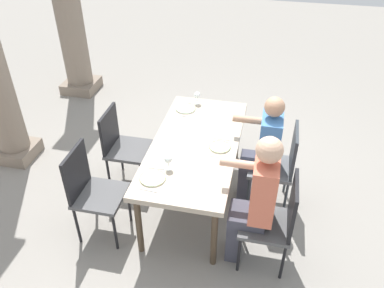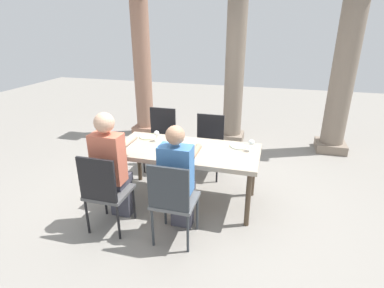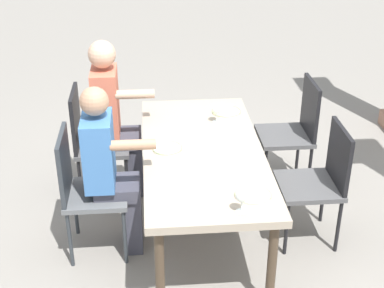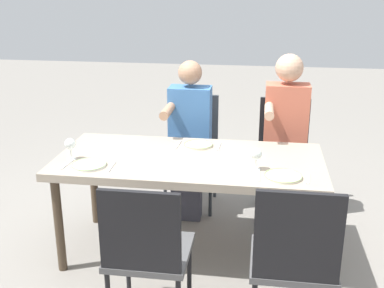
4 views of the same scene
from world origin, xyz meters
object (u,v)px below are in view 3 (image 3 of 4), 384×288
at_px(chair_west_south, 92,137).
at_px(wine_glass_0, 217,110).
at_px(chair_west_north, 295,127).
at_px(chair_mid_north, 321,177).
at_px(diner_man_white, 110,168).
at_px(plate_2, 253,195).
at_px(chair_mid_south, 84,185).
at_px(plate_0, 226,112).
at_px(plate_1, 167,148).
at_px(diner_woman_green, 114,115).
at_px(dining_table, 203,158).
at_px(wine_glass_2, 242,197).

distance_m(chair_west_south, wine_glass_0, 1.07).
xyz_separation_m(chair_west_north, chair_mid_north, (0.77, -0.00, -0.03)).
distance_m(diner_man_white, plate_2, 1.04).
relative_size(diner_man_white, plate_2, 5.63).
distance_m(wine_glass_0, plate_2, 1.08).
bearing_deg(diner_man_white, plate_2, 60.22).
xyz_separation_m(wine_glass_0, plate_2, (1.08, 0.09, -0.09)).
bearing_deg(chair_mid_south, plate_0, 123.29).
xyz_separation_m(chair_mid_south, diner_man_white, (0.00, 0.19, 0.14)).
bearing_deg(plate_1, diner_woman_green, -147.81).
bearing_deg(chair_mid_south, plate_1, 102.35).
distance_m(dining_table, wine_glass_0, 0.51).
xyz_separation_m(chair_west_south, wine_glass_2, (1.45, 1.00, 0.31)).
bearing_deg(chair_mid_south, chair_west_south, -179.83).
bearing_deg(chair_west_north, plate_1, -59.80).
distance_m(diner_woman_green, wine_glass_2, 1.66).
relative_size(chair_west_south, plate_1, 4.47).
distance_m(chair_west_north, chair_mid_north, 0.77).
height_order(chair_west_south, plate_2, chair_west_south).
relative_size(dining_table, wine_glass_0, 12.48).
distance_m(dining_table, chair_mid_north, 0.87).
distance_m(diner_woman_green, plate_0, 0.91).
bearing_deg(diner_woman_green, wine_glass_2, 28.88).
relative_size(chair_mid_south, wine_glass_2, 6.39).
bearing_deg(plate_2, chair_mid_south, -115.43).
bearing_deg(diner_man_white, chair_west_south, -166.05).
bearing_deg(wine_glass_2, dining_table, -169.52).
bearing_deg(dining_table, plate_2, 21.45).
relative_size(chair_west_north, plate_2, 4.23).
height_order(diner_woman_green, plate_0, diner_woman_green).
bearing_deg(chair_west_south, plate_1, 43.03).
relative_size(chair_mid_north, wine_glass_0, 6.29).
distance_m(diner_man_white, wine_glass_2, 1.06).
height_order(chair_west_south, wine_glass_0, chair_west_south).
distance_m(dining_table, wine_glass_2, 0.82).
height_order(plate_0, wine_glass_2, wine_glass_2).
height_order(chair_west_north, diner_man_white, diner_man_white).
relative_size(chair_west_south, wine_glass_0, 6.48).
height_order(chair_mid_south, diner_woman_green, diner_woman_green).
xyz_separation_m(diner_man_white, plate_1, (-0.13, 0.41, 0.06)).
xyz_separation_m(chair_west_north, chair_west_south, (-0.00, -1.70, -0.02)).
height_order(chair_west_north, wine_glass_2, chair_west_north).
relative_size(diner_man_white, plate_0, 5.48).
xyz_separation_m(chair_mid_north, plate_2, (0.52, -0.60, 0.22)).
xyz_separation_m(diner_woman_green, wine_glass_2, (1.45, 0.80, 0.11)).
xyz_separation_m(chair_mid_south, wine_glass_0, (-0.56, 1.00, 0.29)).
xyz_separation_m(chair_west_south, plate_2, (1.29, 1.10, 0.21)).
bearing_deg(chair_west_north, plate_2, -25.08).
height_order(plate_0, wine_glass_0, wine_glass_0).
bearing_deg(chair_mid_north, plate_1, -96.77).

